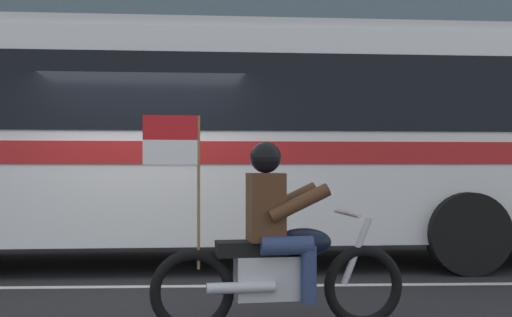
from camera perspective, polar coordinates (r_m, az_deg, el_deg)
ground_plane at (r=8.11m, az=-9.98°, el=-10.36°), size 60.00×60.00×0.00m
sidewalk_curb at (r=13.13m, az=-7.03°, el=-6.33°), size 28.00×3.80×0.15m
lane_center_stripe at (r=7.53m, az=-10.59°, el=-11.09°), size 26.60×0.14×0.01m
transit_bus at (r=9.14m, az=-3.02°, el=2.56°), size 11.36×3.05×3.22m
motorcycle_with_rider at (r=5.39m, az=1.86°, el=-8.11°), size 2.18×0.68×1.78m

